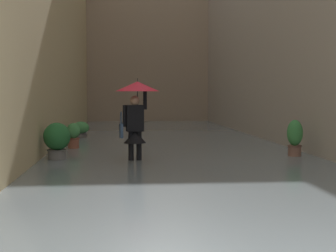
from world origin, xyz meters
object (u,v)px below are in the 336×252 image
object	(u,v)px
potted_plant_far_right	(73,137)
potted_plant_mid_right	(81,130)
person_wading	(136,105)
potted_plant_near_right	(57,141)
potted_plant_near_left	(295,139)

from	to	relation	value
potted_plant_far_right	potted_plant_mid_right	xyz separation A→B (m)	(0.07, -3.30, -0.07)
person_wading	potted_plant_near_right	bearing A→B (deg)	-11.28
potted_plant_far_right	potted_plant_near_left	bearing A→B (deg)	157.98
potted_plant_far_right	potted_plant_near_left	size ratio (longest dim) A/B	0.82
potted_plant_far_right	potted_plant_near_right	world-z (taller)	potted_plant_near_right
potted_plant_mid_right	potted_plant_near_right	distance (m)	5.56
person_wading	potted_plant_near_left	distance (m)	3.91
potted_plant_far_right	potted_plant_mid_right	world-z (taller)	potted_plant_far_right
person_wading	potted_plant_mid_right	distance (m)	6.24
person_wading	potted_plant_far_right	size ratio (longest dim) A/B	2.40
potted_plant_mid_right	potted_plant_near_right	world-z (taller)	potted_plant_near_right
person_wading	potted_plant_mid_right	size ratio (longest dim) A/B	2.93
person_wading	potted_plant_near_right	size ratio (longest dim) A/B	2.04
person_wading	potted_plant_near_left	world-z (taller)	person_wading
potted_plant_near_right	potted_plant_near_left	bearing A→B (deg)	-179.41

